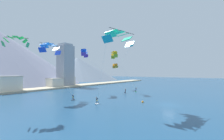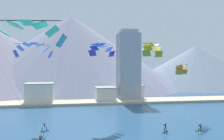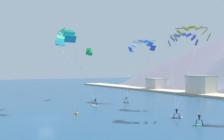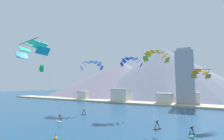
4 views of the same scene
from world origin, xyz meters
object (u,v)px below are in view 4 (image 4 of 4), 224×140
(kitesurfer_mid_center, at_px, (59,119))
(parafoil_kite_distant_high_outer, at_px, (42,67))
(kitesurfer_far_left, at_px, (85,113))
(race_marker_buoy, at_px, (56,139))
(parafoil_kite_near_trail, at_px, (156,55))
(parafoil_kite_far_left, at_px, (92,65))
(parafoil_kite_mid_center, at_px, (32,48))
(kitesurfer_near_lead, at_px, (158,126))
(parafoil_kite_distant_low_drift, at_px, (200,73))
(kitesurfer_near_trail, at_px, (193,133))
(parafoil_kite_near_lead, at_px, (132,61))

(kitesurfer_mid_center, relative_size, parafoil_kite_distant_high_outer, 0.42)
(kitesurfer_far_left, bearing_deg, race_marker_buoy, -64.43)
(kitesurfer_far_left, relative_size, parafoil_kite_near_trail, 0.12)
(parafoil_kite_far_left, height_order, race_marker_buoy, parafoil_kite_far_left)
(parafoil_kite_near_trail, xyz_separation_m, parafoil_kite_mid_center, (-20.25, -15.95, 0.58))
(parafoil_kite_mid_center, height_order, race_marker_buoy, parafoil_kite_mid_center)
(parafoil_kite_distant_high_outer, bearing_deg, kitesurfer_near_lead, -2.80)
(kitesurfer_mid_center, bearing_deg, kitesurfer_near_lead, 12.58)
(kitesurfer_mid_center, bearing_deg, parafoil_kite_near_trail, 24.53)
(parafoil_kite_near_trail, xyz_separation_m, parafoil_kite_distant_low_drift, (8.50, 5.65, -3.80))
(kitesurfer_mid_center, bearing_deg, parafoil_kite_mid_center, -93.33)
(kitesurfer_mid_center, height_order, parafoil_kite_distant_low_drift, parafoil_kite_distant_low_drift)
(kitesurfer_near_trail, xyz_separation_m, parafoil_kite_mid_center, (-26.75, -10.11, 14.78))
(parafoil_kite_near_trail, distance_m, parafoil_kite_mid_center, 25.78)
(parafoil_kite_distant_high_outer, bearing_deg, parafoil_kite_mid_center, -41.67)
(kitesurfer_mid_center, distance_m, kitesurfer_far_left, 8.92)
(parafoil_kite_near_trail, bearing_deg, kitesurfer_near_trail, -41.95)
(kitesurfer_far_left, distance_m, parafoil_kite_near_lead, 19.75)
(parafoil_kite_near_lead, xyz_separation_m, parafoil_kite_near_trail, (8.66, -7.23, -0.35))
(parafoil_kite_near_trail, xyz_separation_m, parafoil_kite_distant_high_outer, (-35.15, -2.69, -1.03))
(parafoil_kite_near_trail, height_order, parafoil_kite_distant_low_drift, parafoil_kite_near_trail)
(parafoil_kite_mid_center, height_order, parafoil_kite_distant_high_outer, parafoil_kite_mid_center)
(kitesurfer_far_left, relative_size, parafoil_kite_near_lead, 0.12)
(kitesurfer_near_trail, xyz_separation_m, parafoil_kite_near_lead, (-15.16, 13.07, 14.55))
(parafoil_kite_mid_center, bearing_deg, race_marker_buoy, -8.33)
(race_marker_buoy, bearing_deg, kitesurfer_near_trail, 32.31)
(kitesurfer_near_lead, distance_m, kitesurfer_near_trail, 5.84)
(kitesurfer_far_left, distance_m, parafoil_kite_distant_high_outer, 20.53)
(kitesurfer_near_trail, bearing_deg, kitesurfer_near_lead, 166.16)
(parafoil_kite_mid_center, bearing_deg, parafoil_kite_distant_high_outer, 138.33)
(parafoil_kite_distant_low_drift, bearing_deg, parafoil_kite_near_lead, 174.73)
(parafoil_kite_distant_high_outer, bearing_deg, parafoil_kite_distant_low_drift, 10.81)
(parafoil_kite_near_lead, relative_size, parafoil_kite_distant_low_drift, 3.09)
(parafoil_kite_near_lead, distance_m, parafoil_kite_near_trail, 11.29)
(parafoil_kite_mid_center, relative_size, parafoil_kite_distant_high_outer, 3.56)
(kitesurfer_mid_center, xyz_separation_m, parafoil_kite_mid_center, (-0.40, -6.89, 14.80))
(kitesurfer_near_lead, distance_m, parafoil_kite_mid_center, 28.19)
(kitesurfer_far_left, xyz_separation_m, parafoil_kite_far_left, (-2.88, 6.86, 14.49))
(parafoil_kite_near_lead, height_order, parafoil_kite_near_trail, parafoil_kite_near_lead)
(kitesurfer_near_lead, distance_m, parafoil_kite_distant_low_drift, 16.40)
(kitesurfer_near_lead, height_order, parafoil_kite_far_left, parafoil_kite_far_left)
(kitesurfer_near_lead, bearing_deg, parafoil_kite_distant_low_drift, 52.74)
(kitesurfer_near_lead, height_order, race_marker_buoy, kitesurfer_near_lead)
(parafoil_kite_mid_center, bearing_deg, kitesurfer_far_left, 87.92)
(kitesurfer_near_lead, xyz_separation_m, parafoil_kite_near_lead, (-9.49, 11.67, 14.54))
(kitesurfer_near_lead, bearing_deg, parafoil_kite_near_lead, 129.11)
(parafoil_kite_mid_center, distance_m, parafoil_kite_far_left, 22.79)
(kitesurfer_near_lead, height_order, kitesurfer_mid_center, kitesurfer_near_lead)
(parafoil_kite_near_lead, xyz_separation_m, parafoil_kite_far_left, (-13.89, -0.51, -0.15))
(kitesurfer_mid_center, distance_m, parafoil_kite_near_lead, 24.55)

